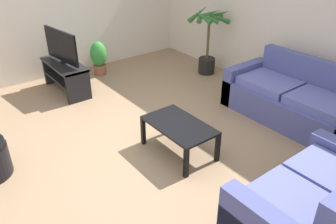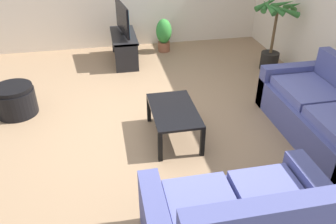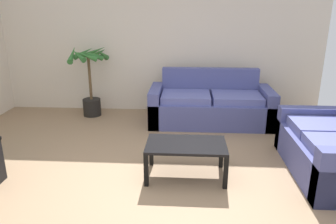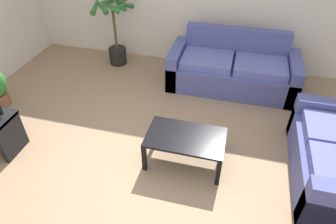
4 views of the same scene
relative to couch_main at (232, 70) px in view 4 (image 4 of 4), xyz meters
The scene contains 4 objects.
ground_plane 2.48m from the couch_main, 111.97° to the right, with size 6.60×6.60×0.00m, color #937556.
couch_main is the anchor object (origin of this frame).
coffee_table 1.94m from the couch_main, 101.93° to the right, with size 0.93×0.56×0.42m.
potted_palm 2.21m from the couch_main, behind, with size 0.70×0.66×1.28m.
Camera 4 is at (0.96, -2.12, 2.79)m, focal length 31.47 mm.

